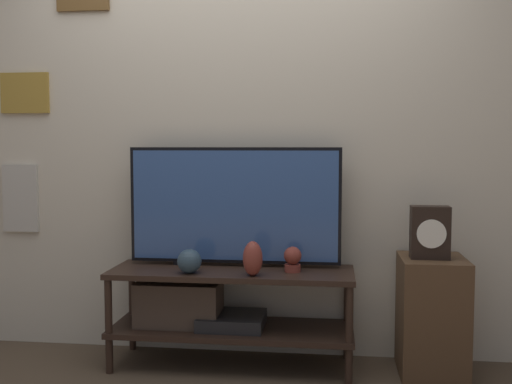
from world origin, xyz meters
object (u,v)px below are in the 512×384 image
Objects in this scene: television at (234,205)px; vase_urn_stoneware at (253,259)px; decorative_bust at (293,259)px; vase_round_glass at (189,261)px; mantel_clock at (430,232)px.

television reaches higher than vase_urn_stoneware.
vase_round_glass is at bearing -168.88° from decorative_bust.
vase_round_glass is 1.28m from mantel_clock.
vase_round_glass is 0.47× the size of mantel_clock.
decorative_bust is (0.55, 0.11, 0.01)m from vase_round_glass.
vase_round_glass is (-0.21, -0.22, -0.28)m from television.
mantel_clock reaches higher than vase_urn_stoneware.
television is at bearing 174.18° from mantel_clock.
television is 8.75× the size of decorative_bust.
vase_round_glass is at bearing -132.85° from television.
television is at bearing 161.49° from decorative_bust.
vase_urn_stoneware is (0.14, -0.24, -0.25)m from television.
mantel_clock is (0.92, 0.13, 0.14)m from vase_urn_stoneware.
decorative_bust is at bearing 32.71° from vase_urn_stoneware.
vase_round_glass is 0.95× the size of decorative_bust.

